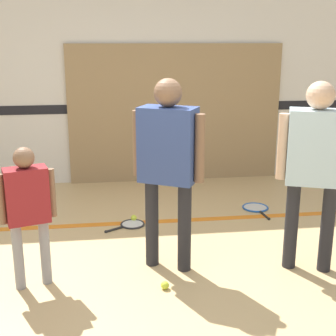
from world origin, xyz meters
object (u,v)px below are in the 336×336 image
at_px(person_student_left, 28,203).
at_px(racket_spare_on_floor, 131,225).
at_px(racket_second_spare, 256,208).
at_px(tennis_ball_near_instructor, 165,285).
at_px(person_student_right, 315,157).
at_px(person_instructor, 168,155).
at_px(tennis_ball_by_spare_racket, 134,218).

height_order(person_student_left, racket_spare_on_floor, person_student_left).
bearing_deg(racket_second_spare, tennis_ball_near_instructor, -43.01).
xyz_separation_m(person_student_right, racket_spare_on_floor, (-1.46, 1.17, -0.99)).
xyz_separation_m(person_instructor, person_student_right, (1.19, -0.19, -0.01)).
bearing_deg(racket_spare_on_floor, racket_second_spare, 161.02).
bearing_deg(racket_second_spare, person_student_right, -6.41).
bearing_deg(person_instructor, tennis_ball_near_instructor, -73.50).
height_order(person_instructor, tennis_ball_near_instructor, person_instructor).
bearing_deg(person_instructor, person_student_left, -143.24).
bearing_deg(person_student_right, person_instructor, 11.55).
bearing_deg(racket_second_spare, person_instructor, -48.57).
bearing_deg(tennis_ball_by_spare_racket, racket_spare_on_floor, -106.78).
relative_size(racket_second_spare, tennis_ball_near_instructor, 8.48).
relative_size(racket_spare_on_floor, racket_second_spare, 0.86).
xyz_separation_m(racket_spare_on_floor, tennis_ball_near_instructor, (0.20, -1.36, 0.02)).
bearing_deg(person_instructor, racket_spare_on_floor, 133.30).
height_order(racket_spare_on_floor, racket_second_spare, same).
distance_m(person_student_right, tennis_ball_by_spare_racket, 2.16).
distance_m(person_student_left, tennis_ball_by_spare_racket, 1.71).
xyz_separation_m(person_student_left, racket_second_spare, (2.34, 1.47, -0.70)).
relative_size(person_instructor, tennis_ball_by_spare_racket, 24.81).
distance_m(person_student_left, racket_spare_on_floor, 1.60).
bearing_deg(racket_spare_on_floor, person_student_left, 22.69).
xyz_separation_m(person_instructor, racket_second_spare, (1.22, 1.30, -1.00)).
relative_size(person_student_left, person_student_right, 0.71).
relative_size(person_instructor, racket_second_spare, 2.93).
distance_m(tennis_ball_near_instructor, tennis_ball_by_spare_racket, 1.50).
height_order(person_student_right, racket_spare_on_floor, person_student_right).
bearing_deg(tennis_ball_by_spare_racket, person_student_left, -124.67).
xyz_separation_m(person_student_left, tennis_ball_near_instructor, (1.05, -0.20, -0.68)).
bearing_deg(tennis_ball_near_instructor, tennis_ball_by_spare_racket, 95.98).
xyz_separation_m(person_student_left, person_student_right, (2.31, -0.01, 0.29)).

